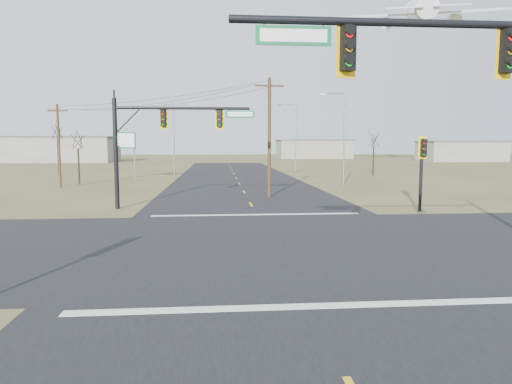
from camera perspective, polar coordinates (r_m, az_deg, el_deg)
ground at (r=19.02m, az=1.99°, el=-6.40°), size 320.00×320.00×0.00m
road_ew at (r=19.01m, az=1.99°, el=-6.37°), size 160.00×14.00×0.02m
road_ns at (r=19.01m, az=1.99°, el=-6.36°), size 14.00×160.00×0.02m
stop_bar_near at (r=11.88m, az=6.41°, el=-14.01°), size 12.00×0.40×0.01m
stop_bar_far at (r=26.35m, az=0.06°, el=-2.84°), size 12.00×0.40×0.01m
mast_arm_far at (r=29.45m, az=-11.41°, el=7.70°), size 8.84×0.56×6.92m
pedestal_signal_ne at (r=29.24m, az=20.11°, el=4.14°), size 0.56×0.50×4.57m
utility_pole_near at (r=34.76m, az=1.68°, el=7.04°), size 2.20×0.43×9.02m
utility_pole_far at (r=45.93m, az=-23.43°, el=5.51°), size 1.88×0.45×7.71m
highway_sign at (r=52.80m, az=-16.13°, el=5.56°), size 2.67×1.23×5.41m
streetlight_a at (r=45.79m, az=10.74°, el=7.24°), size 2.57×0.41×9.16m
streetlight_b at (r=67.05m, az=4.78°, el=7.29°), size 2.79×0.45×9.95m
streetlight_c at (r=55.48m, az=-10.04°, el=6.93°), size 2.51×0.26×9.00m
bare_tree_a at (r=49.48m, az=-21.39°, el=6.09°), size 2.63×2.63×5.69m
bare_tree_b at (r=65.47m, az=-23.60°, el=6.95°), size 3.71×3.71×7.14m
bare_tree_c at (r=60.92m, az=14.52°, el=6.43°), size 3.36×3.36×6.01m
warehouse_left at (r=114.84m, az=-24.12°, el=4.84°), size 28.00×14.00×5.50m
warehouse_mid at (r=131.30m, az=7.18°, el=5.29°), size 20.00×12.00×5.00m
warehouse_right at (r=118.22m, az=24.21°, el=4.61°), size 18.00×10.00×4.50m
jet_airliner at (r=91.47m, az=19.84°, el=20.65°), size 26.32×27.36×14.51m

